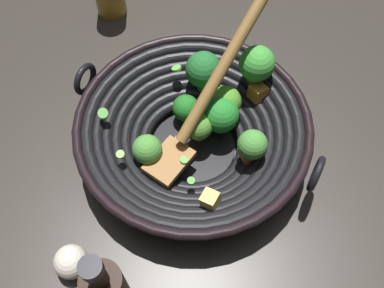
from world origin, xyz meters
name	(u,v)px	position (x,y,z in m)	size (l,w,h in m)	color
ground_plane	(193,149)	(0.00, 0.00, 0.00)	(4.00, 4.00, 0.00)	#332D28
wok	(195,129)	(0.00, 0.00, 0.05)	(0.36, 0.38, 0.23)	black
garlic_bulb	(71,262)	(0.09, -0.24, 0.02)	(0.05, 0.05, 0.05)	silver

